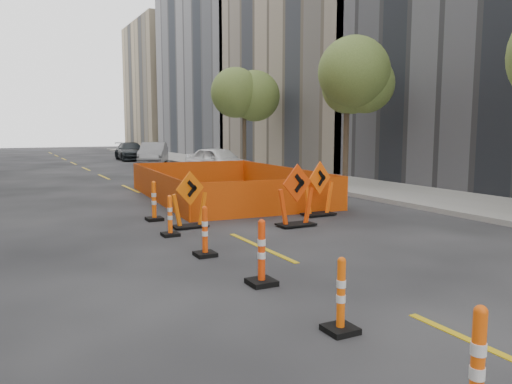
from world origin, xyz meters
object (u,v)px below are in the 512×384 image
channelizer_3 (262,252)px  chevron_sign_left (190,200)px  channelizer_6 (154,201)px  parked_car_mid (154,153)px  channelizer_2 (341,295)px  chevron_sign_center (296,195)px  channelizer_1 (477,367)px  chevron_sign_right (319,189)px  parked_car_near (218,161)px  channelizer_4 (205,231)px  parked_car_far (131,151)px  channelizer_5 (170,216)px

channelizer_3 → chevron_sign_left: chevron_sign_left is taller
channelizer_6 → parked_car_mid: 22.90m
channelizer_2 → channelizer_6: size_ratio=0.87×
chevron_sign_center → channelizer_3: bearing=-140.2°
channelizer_1 → parked_car_mid: size_ratio=0.23×
channelizer_1 → chevron_sign_center: 9.01m
chevron_sign_center → chevron_sign_right: 1.82m
parked_car_near → chevron_sign_left: bearing=-131.0°
channelizer_1 → parked_car_mid: bearing=78.8°
chevron_sign_center → parked_car_near: (4.05, 14.70, -0.04)m
channelizer_1 → channelizer_3: 4.36m
channelizer_4 → parked_car_far: bearing=79.2°
parked_car_near → chevron_sign_right: bearing=-115.8°
parked_car_near → channelizer_4: bearing=-129.0°
chevron_sign_center → parked_car_mid: (3.14, 24.58, -0.03)m
parked_car_near → parked_car_mid: 9.92m
channelizer_6 → parked_car_near: bearing=59.6°
channelizer_3 → channelizer_4: 2.18m
channelizer_2 → channelizer_5: size_ratio=0.99×
parked_car_mid → parked_car_far: size_ratio=0.96×
channelizer_1 → chevron_sign_left: size_ratio=0.74×
channelizer_3 → chevron_sign_center: size_ratio=0.67×
chevron_sign_left → chevron_sign_center: (2.56, -1.11, 0.09)m
channelizer_2 → channelizer_3: 2.18m
channelizer_4 → chevron_sign_left: (0.73, 2.92, 0.23)m
channelizer_6 → chevron_sign_left: bearing=-69.4°
channelizer_1 → chevron_sign_center: size_ratio=0.66×
parked_car_mid → channelizer_1: bearing=-78.3°
chevron_sign_center → parked_car_far: bearing=72.8°
channelizer_2 → parked_car_near: 22.09m
chevron_sign_center → chevron_sign_right: chevron_sign_center is taller
channelizer_2 → chevron_sign_center: (3.18, 6.17, 0.34)m
channelizer_4 → chevron_sign_right: 5.57m
channelizer_1 → channelizer_2: bearing=84.6°
channelizer_2 → channelizer_6: 8.72m
chevron_sign_right → channelizer_2: bearing=-140.0°
channelizer_5 → chevron_sign_center: chevron_sign_center is taller
channelizer_5 → chevron_sign_right: (4.79, 0.72, 0.31)m
parked_car_mid → parked_car_near: bearing=-61.8°
channelizer_1 → parked_car_mid: 33.57m
chevron_sign_right → parked_car_far: (1.33, 29.03, -0.08)m
channelizer_4 → channelizer_6: size_ratio=0.92×
chevron_sign_left → parked_car_mid: parked_car_mid is taller
channelizer_6 → chevron_sign_left: size_ratio=0.76×
channelizer_4 → channelizer_1: bearing=-90.8°
channelizer_1 → channelizer_2: channelizer_1 is taller
channelizer_4 → channelizer_5: bearing=91.0°
channelizer_6 → chevron_sign_center: chevron_sign_center is taller
parked_car_near → parked_car_far: size_ratio=0.91×
channelizer_3 → chevron_sign_center: chevron_sign_center is taller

